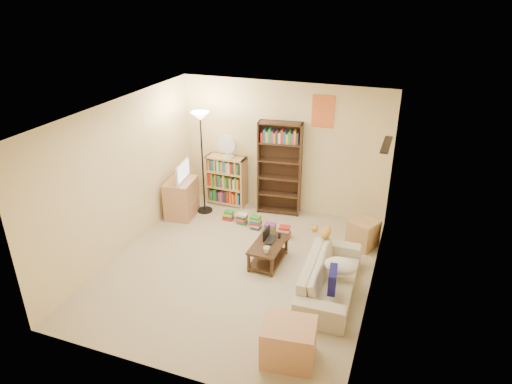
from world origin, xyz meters
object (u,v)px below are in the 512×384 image
mug (266,250)px  side_table (363,234)px  coffee_table (268,251)px  television (179,172)px  short_bookshelf (227,180)px  laptop (273,240)px  sofa (330,277)px  end_cabinet (289,342)px  tabby_cat (324,232)px  desk_fan (227,146)px  tv_stand (181,198)px  tall_bookshelf (279,166)px  floor_lamp (201,134)px

mug → side_table: (1.28, 1.29, -0.16)m
coffee_table → television: (-2.08, 0.99, 0.69)m
short_bookshelf → laptop: bearing=-46.2°
coffee_table → short_bookshelf: (-1.47, 1.75, 0.28)m
sofa → side_table: 1.46m
sofa → end_cabinet: 1.46m
sofa → mug: bearing=79.8°
end_cabinet → sofa: bearing=82.6°
sofa → short_bookshelf: bearing=47.8°
tabby_cat → laptop: (-0.78, -0.15, -0.22)m
short_bookshelf → side_table: size_ratio=2.08×
mug → desk_fan: size_ratio=0.28×
mug → television: 2.53m
tv_stand → television: television is taller
television → tall_bookshelf: 1.87m
tabby_cat → coffee_table: bearing=-162.7°
end_cabinet → television: bearing=136.1°
mug → short_bookshelf: (-1.53, 2.02, 0.10)m
desk_fan → sofa: bearing=-40.5°
laptop → mug: (0.02, -0.38, 0.04)m
sofa → tv_stand: (-3.16, 1.41, 0.10)m
mug → tv_stand: size_ratio=0.18×
tv_stand → end_cabinet: bearing=-51.7°
laptop → tall_bookshelf: 1.80m
tall_bookshelf → end_cabinet: size_ratio=2.93×
coffee_table → television: size_ratio=1.25×
laptop → floor_lamp: bearing=49.6°
end_cabinet → tabby_cat: bearing=91.7°
mug → television: (-2.14, 1.26, 0.50)m
tabby_cat → end_cabinet: size_ratio=0.67×
side_table → end_cabinet: end_cabinet is taller
laptop → side_table: side_table is taller
tv_stand → desk_fan: size_ratio=1.57×
tabby_cat → side_table: bearing=55.9°
short_bookshelf → sofa: bearing=-39.3°
short_bookshelf → side_table: bearing=-13.5°
side_table → laptop: bearing=-145.0°
tabby_cat → tall_bookshelf: tall_bookshelf is taller
short_bookshelf → end_cabinet: 4.33m
mug → side_table: side_table is taller
tv_stand → side_table: bearing=-7.2°
laptop → side_table: size_ratio=0.68×
side_table → end_cabinet: bearing=-98.9°
sofa → desk_fan: 3.42m
coffee_table → end_cabinet: bearing=-62.9°
desk_fan → floor_lamp: floor_lamp is taller
coffee_table → floor_lamp: 2.56m
short_bookshelf → desk_fan: size_ratio=2.19×
tabby_cat → laptop: bearing=-169.3°
tall_bookshelf → short_bookshelf: 1.18m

